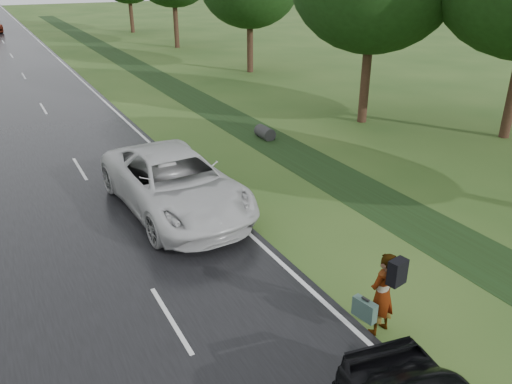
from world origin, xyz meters
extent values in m
cube|color=silver|center=(6.75, 45.00, 0.04)|extent=(0.12, 180.00, 0.01)
cube|color=black|center=(11.50, 20.00, 0.00)|extent=(2.20, 120.00, 0.01)
cylinder|color=#2D2D2D|center=(11.50, 10.00, 0.25)|extent=(0.56, 1.00, 0.56)
cylinder|color=#382117|center=(17.00, 10.00, 1.92)|extent=(0.44, 0.44, 3.84)
cylinder|color=#382117|center=(18.20, 24.00, 1.76)|extent=(0.44, 0.44, 3.52)
cylinder|color=#382117|center=(17.80, 38.00, 2.08)|extent=(0.44, 0.44, 4.16)
cylinder|color=#382117|center=(17.50, 52.00, 1.84)|extent=(0.44, 0.44, 3.68)
imported|color=#A5998C|center=(7.20, -2.39, 0.93)|extent=(0.75, 0.57, 1.87)
cube|color=black|center=(7.25, -2.66, 1.60)|extent=(0.41, 0.29, 0.52)
cube|color=#39544C|center=(6.79, -2.37, 0.69)|extent=(0.27, 0.55, 0.42)
cube|color=black|center=(6.79, -2.37, 0.93)|extent=(0.08, 0.18, 0.04)
imported|color=silver|center=(5.50, 5.00, 0.95)|extent=(3.31, 6.65, 1.81)
camera|label=1|loc=(0.97, -8.48, 6.95)|focal=35.00mm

